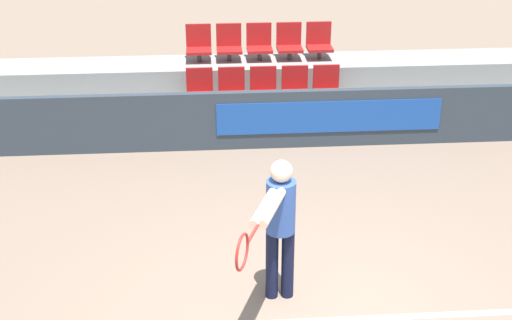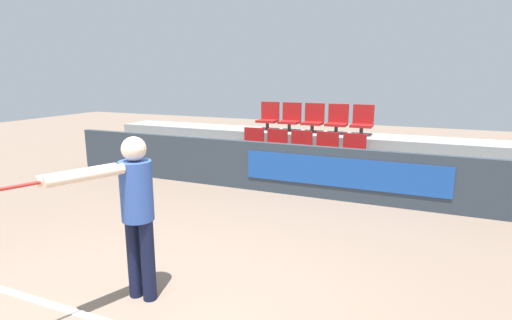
# 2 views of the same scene
# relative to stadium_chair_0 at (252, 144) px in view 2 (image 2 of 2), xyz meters

# --- Properties ---
(barrier_wall) EXTENTS (9.39, 0.14, 0.90)m
(barrier_wall) POSITION_rel_stadium_chair_0_xyz_m (1.02, -0.64, -0.28)
(barrier_wall) COLOR #2D3842
(barrier_wall) RESTS_ON ground
(bleacher_tier_front) EXTENTS (8.99, 0.88, 0.46)m
(bleacher_tier_front) POSITION_rel_stadium_chair_0_xyz_m (0.99, -0.11, -0.50)
(bleacher_tier_front) COLOR gray
(bleacher_tier_front) RESTS_ON ground
(bleacher_tier_middle) EXTENTS (8.99, 0.88, 0.91)m
(bleacher_tier_middle) POSITION_rel_stadium_chair_0_xyz_m (0.99, 0.77, -0.27)
(bleacher_tier_middle) COLOR gray
(bleacher_tier_middle) RESTS_ON ground
(stadium_chair_0) EXTENTS (0.41, 0.37, 0.59)m
(stadium_chair_0) POSITION_rel_stadium_chair_0_xyz_m (0.00, 0.00, 0.00)
(stadium_chair_0) COLOR #333333
(stadium_chair_0) RESTS_ON bleacher_tier_front
(stadium_chair_1) EXTENTS (0.41, 0.37, 0.59)m
(stadium_chair_1) POSITION_rel_stadium_chair_0_xyz_m (0.50, 0.00, 0.00)
(stadium_chair_1) COLOR #333333
(stadium_chair_1) RESTS_ON bleacher_tier_front
(stadium_chair_2) EXTENTS (0.41, 0.37, 0.59)m
(stadium_chair_2) POSITION_rel_stadium_chair_0_xyz_m (0.99, 0.00, 0.00)
(stadium_chair_2) COLOR #333333
(stadium_chair_2) RESTS_ON bleacher_tier_front
(stadium_chair_3) EXTENTS (0.41, 0.37, 0.59)m
(stadium_chair_3) POSITION_rel_stadium_chair_0_xyz_m (1.49, 0.00, 0.00)
(stadium_chair_3) COLOR #333333
(stadium_chair_3) RESTS_ON bleacher_tier_front
(stadium_chair_4) EXTENTS (0.41, 0.37, 0.59)m
(stadium_chair_4) POSITION_rel_stadium_chair_0_xyz_m (1.99, 0.00, 0.00)
(stadium_chair_4) COLOR #333333
(stadium_chair_4) RESTS_ON bleacher_tier_front
(stadium_chair_5) EXTENTS (0.41, 0.37, 0.59)m
(stadium_chair_5) POSITION_rel_stadium_chair_0_xyz_m (0.00, 0.88, 0.46)
(stadium_chair_5) COLOR #333333
(stadium_chair_5) RESTS_ON bleacher_tier_middle
(stadium_chair_6) EXTENTS (0.41, 0.37, 0.59)m
(stadium_chair_6) POSITION_rel_stadium_chair_0_xyz_m (0.50, 0.88, 0.46)
(stadium_chair_6) COLOR #333333
(stadium_chair_6) RESTS_ON bleacher_tier_middle
(stadium_chair_7) EXTENTS (0.41, 0.37, 0.59)m
(stadium_chair_7) POSITION_rel_stadium_chair_0_xyz_m (0.99, 0.88, 0.46)
(stadium_chair_7) COLOR #333333
(stadium_chair_7) RESTS_ON bleacher_tier_middle
(stadium_chair_8) EXTENTS (0.41, 0.37, 0.59)m
(stadium_chair_8) POSITION_rel_stadium_chair_0_xyz_m (1.49, 0.88, 0.46)
(stadium_chair_8) COLOR #333333
(stadium_chair_8) RESTS_ON bleacher_tier_middle
(stadium_chair_9) EXTENTS (0.41, 0.37, 0.59)m
(stadium_chair_9) POSITION_rel_stadium_chair_0_xyz_m (1.99, 0.88, 0.46)
(stadium_chair_9) COLOR #333333
(stadium_chair_9) RESTS_ON bleacher_tier_middle
(tennis_player) EXTENTS (0.66, 1.46, 1.56)m
(tennis_player) POSITION_rel_stadium_chair_0_xyz_m (0.77, -4.47, 0.23)
(tennis_player) COLOR black
(tennis_player) RESTS_ON ground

